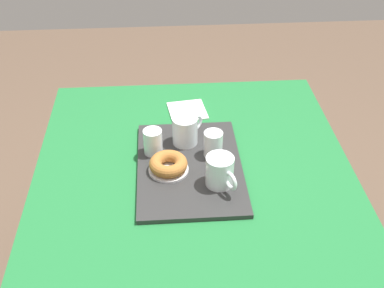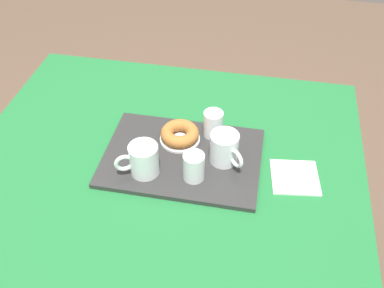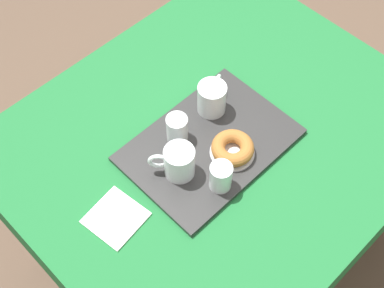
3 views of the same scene
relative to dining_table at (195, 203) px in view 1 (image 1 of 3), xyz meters
The scene contains 9 objects.
dining_table is the anchor object (origin of this frame).
serving_tray 0.12m from the dining_table, 14.18° to the left, with size 0.48×0.34×0.02m, color #2D2D2D.
tea_mug_left 0.24m from the dining_table, ahead, with size 0.11×0.11×0.10m.
tea_mug_right 0.18m from the dining_table, 119.81° to the right, with size 0.12×0.09×0.10m.
water_glass_near 0.20m from the dining_table, 32.21° to the right, with size 0.06×0.06×0.09m.
water_glass_far 0.24m from the dining_table, 44.60° to the left, with size 0.06×0.06×0.09m.
donut_plate_left 0.15m from the dining_table, 68.25° to the left, with size 0.13×0.13×0.01m, color silver.
sugar_donut_left 0.17m from the dining_table, 68.25° to the left, with size 0.12×0.12×0.04m, color #A3662D.
paper_napkin 0.41m from the dining_table, ahead, with size 0.14×0.14×0.01m, color white.
Camera 1 is at (-1.17, 0.09, 1.78)m, focal length 46.02 mm.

